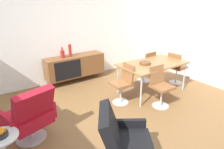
{
  "coord_description": "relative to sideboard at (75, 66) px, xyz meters",
  "views": [
    {
      "loc": [
        -1.76,
        -2.45,
        2.13
      ],
      "look_at": [
        0.16,
        0.26,
        0.87
      ],
      "focal_mm": 31.72,
      "sensor_mm": 36.0,
      "label": 1
    }
  ],
  "objects": [
    {
      "name": "ground_plane",
      "position": [
        -0.38,
        -2.3,
        -0.44
      ],
      "size": [
        8.32,
        8.32,
        0.0
      ],
      "primitive_type": "plane",
      "color": "brown"
    },
    {
      "name": "dining_chair_far_end",
      "position": [
        2.09,
        -1.71,
        0.03
      ],
      "size": [
        0.45,
        0.43,
        0.86
      ],
      "color": "brown",
      "rests_on": "ground_plane"
    },
    {
      "name": "vase_cobalt",
      "position": [
        -0.33,
        0.0,
        0.38
      ],
      "size": [
        0.11,
        0.11,
        0.28
      ],
      "color": "maroon",
      "rests_on": "sideboard"
    },
    {
      "name": "vase_sculptural_dark",
      "position": [
        -0.11,
        0.0,
        0.44
      ],
      "size": [
        0.08,
        0.08,
        0.32
      ],
      "color": "maroon",
      "rests_on": "sideboard"
    },
    {
      "name": "wall_right",
      "position": [
        2.82,
        -2.3,
        0.96
      ],
      "size": [
        0.12,
        5.6,
        2.8
      ],
      "primitive_type": "cube",
      "color": "white",
      "rests_on": "ground_plane"
    },
    {
      "name": "fruit_bowl",
      "position": [
        -2.1,
        -2.26,
        0.12
      ],
      "size": [
        0.2,
        0.2,
        0.11
      ],
      "color": "#262628",
      "rests_on": "side_table_round"
    },
    {
      "name": "lounge_chair_red",
      "position": [
        -1.65,
        -1.87,
        0.03
      ],
      "size": [
        0.83,
        0.79,
        0.95
      ],
      "color": "red",
      "rests_on": "ground_plane"
    },
    {
      "name": "side_table_round",
      "position": [
        -2.1,
        -2.26,
        -0.12
      ],
      "size": [
        0.44,
        0.44,
        0.52
      ],
      "color": "white",
      "rests_on": "ground_plane"
    },
    {
      "name": "armchair_black_shell",
      "position": [
        -0.88,
        -3.24,
        0.03
      ],
      "size": [
        0.89,
        0.9,
        0.95
      ],
      "color": "black",
      "rests_on": "ground_plane"
    },
    {
      "name": "wall_back",
      "position": [
        -0.38,
        0.3,
        0.96
      ],
      "size": [
        6.8,
        0.12,
        2.8
      ],
      "primitive_type": "cube",
      "color": "white",
      "rests_on": "ground_plane"
    },
    {
      "name": "wooden_bowl_on_table",
      "position": [
        0.97,
        -1.67,
        0.33
      ],
      "size": [
        0.26,
        0.26,
        0.06
      ],
      "primitive_type": "cylinder",
      "color": "brown",
      "rests_on": "dining_table"
    },
    {
      "name": "dining_table",
      "position": [
        1.2,
        -1.7,
        0.26
      ],
      "size": [
        1.6,
        0.9,
        0.74
      ],
      "color": "olive",
      "rests_on": "ground_plane"
    },
    {
      "name": "dining_chair_near_window",
      "position": [
        0.31,
        -1.7,
        0.03
      ],
      "size": [
        0.44,
        0.42,
        0.86
      ],
      "color": "brown",
      "rests_on": "ground_plane"
    },
    {
      "name": "dining_chair_front_left",
      "position": [
        0.85,
        -2.26,
        0.03
      ],
      "size": [
        0.41,
        0.44,
        0.86
      ],
      "color": "brown",
      "rests_on": "ground_plane"
    },
    {
      "name": "dining_chair_back_right",
      "position": [
        1.55,
        -1.14,
        0.03
      ],
      "size": [
        0.41,
        0.43,
        0.86
      ],
      "color": "brown",
      "rests_on": "ground_plane"
    },
    {
      "name": "sideboard",
      "position": [
        0.0,
        0.0,
        0.0
      ],
      "size": [
        1.6,
        0.45,
        0.72
      ],
      "color": "brown",
      "rests_on": "ground_plane"
    }
  ]
}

